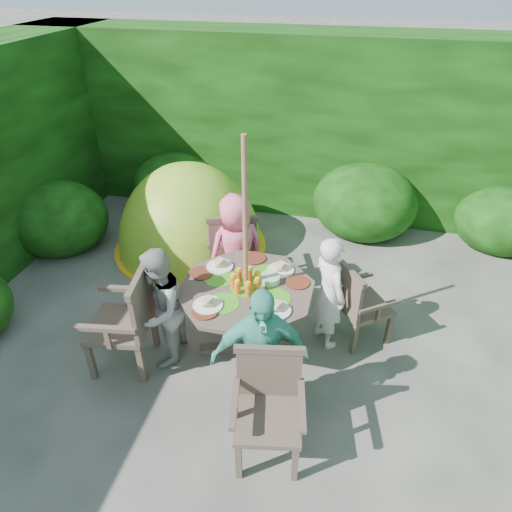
% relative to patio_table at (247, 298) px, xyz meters
% --- Properties ---
extents(ground, '(60.00, 60.00, 0.00)m').
position_rel_patio_table_xyz_m(ground, '(0.42, -0.65, -0.64)').
color(ground, '#403E39').
rests_on(ground, ground).
extents(hedge_enclosure, '(9.00, 9.00, 2.50)m').
position_rel_patio_table_xyz_m(hedge_enclosure, '(0.42, 0.68, 0.61)').
color(hedge_enclosure, black).
rests_on(hedge_enclosure, ground).
extents(patio_table, '(1.70, 1.70, 0.91)m').
position_rel_patio_table_xyz_m(patio_table, '(0.00, 0.00, 0.00)').
color(patio_table, '#40322A').
rests_on(patio_table, ground).
extents(parasol_pole, '(0.06, 0.06, 2.20)m').
position_rel_patio_table_xyz_m(parasol_pole, '(-0.00, -0.00, 0.46)').
color(parasol_pole, brown).
rests_on(parasol_pole, ground).
extents(garden_chair_right, '(0.67, 0.68, 0.86)m').
position_rel_patio_table_xyz_m(garden_chair_right, '(1.03, 0.40, -0.18)').
color(garden_chair_right, '#40322A').
rests_on(garden_chair_right, ground).
extents(garden_chair_left, '(0.63, 0.68, 1.01)m').
position_rel_patio_table_xyz_m(garden_chair_left, '(-1.01, -0.43, -0.10)').
color(garden_chair_left, '#40322A').
rests_on(garden_chair_left, ground).
extents(garden_chair_back, '(0.70, 0.65, 0.95)m').
position_rel_patio_table_xyz_m(garden_chair_back, '(-0.42, 1.01, -0.13)').
color(garden_chair_back, '#40322A').
rests_on(garden_chair_back, ground).
extents(garden_chair_front, '(0.62, 0.57, 0.90)m').
position_rel_patio_table_xyz_m(garden_chair_front, '(0.42, -1.02, -0.16)').
color(garden_chair_front, '#40322A').
rests_on(garden_chair_front, ground).
extents(child_right, '(0.50, 0.53, 1.21)m').
position_rel_patio_table_xyz_m(child_right, '(0.74, 0.30, -0.03)').
color(child_right, silver).
rests_on(child_right, ground).
extents(child_left, '(0.51, 0.63, 1.22)m').
position_rel_patio_table_xyz_m(child_left, '(-0.75, -0.30, -0.03)').
color(child_left, '#9C9B96').
rests_on(child_left, ground).
extents(child_back, '(0.75, 0.73, 1.30)m').
position_rel_patio_table_xyz_m(child_back, '(-0.30, 0.74, 0.01)').
color(child_back, '#F5658A').
rests_on(child_back, ground).
extents(child_front, '(0.84, 0.55, 1.34)m').
position_rel_patio_table_xyz_m(child_front, '(0.30, -0.74, 0.03)').
color(child_front, '#4DB49D').
rests_on(child_front, ground).
extents(dome_tent, '(2.10, 2.10, 2.32)m').
position_rel_patio_table_xyz_m(dome_tent, '(-1.22, 1.67, -0.64)').
color(dome_tent, '#74B723').
rests_on(dome_tent, ground).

